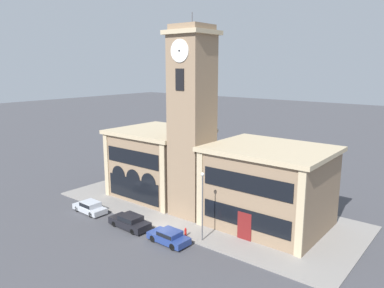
{
  "coord_description": "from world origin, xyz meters",
  "views": [
    {
      "loc": [
        25.04,
        -25.93,
        16.58
      ],
      "look_at": [
        1.56,
        3.5,
        8.74
      ],
      "focal_mm": 35.0,
      "sensor_mm": 36.0,
      "label": 1
    }
  ],
  "objects_px": {
    "parked_car_near": "(90,207)",
    "street_lamp": "(202,197)",
    "parked_car_far": "(169,236)",
    "fire_hydrant": "(186,232)",
    "parked_car_mid": "(130,221)"
  },
  "relations": [
    {
      "from": "parked_car_far",
      "to": "parked_car_mid",
      "type": "bearing_deg",
      "value": 1.75
    },
    {
      "from": "parked_car_far",
      "to": "fire_hydrant",
      "type": "bearing_deg",
      "value": -102.17
    },
    {
      "from": "parked_car_mid",
      "to": "fire_hydrant",
      "type": "relative_size",
      "value": 5.51
    },
    {
      "from": "parked_car_near",
      "to": "parked_car_far",
      "type": "height_order",
      "value": "parked_car_near"
    },
    {
      "from": "parked_car_mid",
      "to": "parked_car_far",
      "type": "bearing_deg",
      "value": -178.25
    },
    {
      "from": "parked_car_far",
      "to": "street_lamp",
      "type": "xyz_separation_m",
      "value": [
        2.28,
        2.25,
        3.81
      ]
    },
    {
      "from": "parked_car_near",
      "to": "parked_car_mid",
      "type": "xyz_separation_m",
      "value": [
        6.77,
        0.0,
        0.04
      ]
    },
    {
      "from": "parked_car_mid",
      "to": "street_lamp",
      "type": "relative_size",
      "value": 0.71
    },
    {
      "from": "fire_hydrant",
      "to": "parked_car_near",
      "type": "bearing_deg",
      "value": -171.47
    },
    {
      "from": "parked_car_mid",
      "to": "fire_hydrant",
      "type": "distance_m",
      "value": 6.25
    },
    {
      "from": "parked_car_far",
      "to": "street_lamp",
      "type": "height_order",
      "value": "street_lamp"
    },
    {
      "from": "parked_car_near",
      "to": "street_lamp",
      "type": "relative_size",
      "value": 0.65
    },
    {
      "from": "parked_car_near",
      "to": "parked_car_far",
      "type": "distance_m",
      "value": 12.24
    },
    {
      "from": "parked_car_mid",
      "to": "parked_car_far",
      "type": "relative_size",
      "value": 1.13
    },
    {
      "from": "parked_car_near",
      "to": "parked_car_far",
      "type": "xyz_separation_m",
      "value": [
        12.24,
        0.0,
        -0.01
      ]
    }
  ]
}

